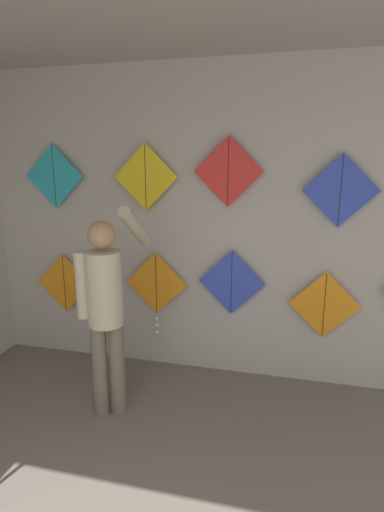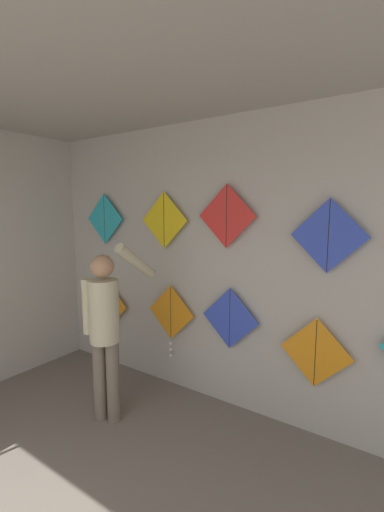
{
  "view_description": "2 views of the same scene",
  "coord_description": "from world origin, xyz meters",
  "px_view_note": "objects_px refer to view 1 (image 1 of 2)",
  "views": [
    {
      "loc": [
        0.47,
        -0.13,
        1.97
      ],
      "look_at": [
        -0.32,
        3.04,
        1.19
      ],
      "focal_mm": 28.0,
      "sensor_mm": 36.0,
      "label": 1
    },
    {
      "loc": [
        1.47,
        0.47,
        1.95
      ],
      "look_at": [
        -0.28,
        3.04,
        1.52
      ],
      "focal_mm": 24.0,
      "sensor_mm": 36.0,
      "label": 2
    }
  ],
  "objects_px": {
    "kite_1": "(156,287)",
    "kite_3": "(324,305)",
    "kite_0": "(64,283)",
    "kite_6": "(145,177)",
    "kite_7": "(228,172)",
    "shopkeeper": "(106,302)",
    "kite_8": "(341,191)",
    "kite_2": "(232,282)",
    "kite_5": "(54,176)"
  },
  "relations": [
    {
      "from": "kite_6",
      "to": "kite_3",
      "type": "bearing_deg",
      "value": 0.0
    },
    {
      "from": "kite_5",
      "to": "kite_7",
      "type": "height_order",
      "value": "kite_7"
    },
    {
      "from": "kite_8",
      "to": "kite_3",
      "type": "bearing_deg",
      "value": 180.0
    },
    {
      "from": "shopkeeper",
      "to": "kite_8",
      "type": "relative_size",
      "value": 2.77
    },
    {
      "from": "kite_0",
      "to": "kite_8",
      "type": "xyz_separation_m",
      "value": [
        2.55,
        0.0,
        0.96
      ]
    },
    {
      "from": "kite_6",
      "to": "kite_7",
      "type": "bearing_deg",
      "value": 0.0
    },
    {
      "from": "kite_0",
      "to": "kite_6",
      "type": "relative_size",
      "value": 1.0
    },
    {
      "from": "kite_6",
      "to": "kite_8",
      "type": "relative_size",
      "value": 1.0
    },
    {
      "from": "kite_0",
      "to": "kite_2",
      "type": "xyz_separation_m",
      "value": [
        1.69,
        0.0,
        0.13
      ]
    },
    {
      "from": "shopkeeper",
      "to": "kite_8",
      "type": "height_order",
      "value": "kite_8"
    },
    {
      "from": "kite_2",
      "to": "kite_3",
      "type": "xyz_separation_m",
      "value": [
        0.81,
        0.0,
        -0.14
      ]
    },
    {
      "from": "kite_2",
      "to": "kite_5",
      "type": "xyz_separation_m",
      "value": [
        -1.71,
        0.0,
        0.92
      ]
    },
    {
      "from": "kite_2",
      "to": "kite_8",
      "type": "bearing_deg",
      "value": 0.0
    },
    {
      "from": "kite_1",
      "to": "kite_3",
      "type": "bearing_deg",
      "value": 0.03
    },
    {
      "from": "kite_5",
      "to": "kite_8",
      "type": "xyz_separation_m",
      "value": [
        2.57,
        0.0,
        -0.09
      ]
    },
    {
      "from": "kite_0",
      "to": "kite_3",
      "type": "bearing_deg",
      "value": 0.0
    },
    {
      "from": "shopkeeper",
      "to": "kite_7",
      "type": "height_order",
      "value": "kite_7"
    },
    {
      "from": "kite_7",
      "to": "kite_6",
      "type": "bearing_deg",
      "value": 180.0
    },
    {
      "from": "kite_6",
      "to": "kite_8",
      "type": "height_order",
      "value": "kite_6"
    },
    {
      "from": "kite_1",
      "to": "kite_2",
      "type": "distance_m",
      "value": 0.72
    },
    {
      "from": "kite_2",
      "to": "kite_7",
      "type": "height_order",
      "value": "kite_7"
    },
    {
      "from": "kite_1",
      "to": "kite_5",
      "type": "distance_m",
      "value": 1.42
    },
    {
      "from": "shopkeeper",
      "to": "kite_3",
      "type": "distance_m",
      "value": 1.84
    },
    {
      "from": "kite_2",
      "to": "kite_6",
      "type": "xyz_separation_m",
      "value": [
        -0.79,
        0.0,
        0.92
      ]
    },
    {
      "from": "kite_0",
      "to": "kite_8",
      "type": "relative_size",
      "value": 1.0
    },
    {
      "from": "kite_2",
      "to": "kite_6",
      "type": "relative_size",
      "value": 1.0
    },
    {
      "from": "kite_0",
      "to": "kite_6",
      "type": "distance_m",
      "value": 1.38
    },
    {
      "from": "shopkeeper",
      "to": "kite_1",
      "type": "relative_size",
      "value": 2.06
    },
    {
      "from": "shopkeeper",
      "to": "kite_8",
      "type": "bearing_deg",
      "value": 5.46
    },
    {
      "from": "kite_3",
      "to": "kite_6",
      "type": "relative_size",
      "value": 1.0
    },
    {
      "from": "kite_0",
      "to": "kite_3",
      "type": "distance_m",
      "value": 2.49
    },
    {
      "from": "kite_1",
      "to": "kite_3",
      "type": "height_order",
      "value": "kite_1"
    },
    {
      "from": "kite_1",
      "to": "kite_6",
      "type": "relative_size",
      "value": 1.35
    },
    {
      "from": "kite_2",
      "to": "kite_1",
      "type": "bearing_deg",
      "value": -179.93
    },
    {
      "from": "kite_8",
      "to": "kite_5",
      "type": "bearing_deg",
      "value": 180.0
    },
    {
      "from": "kite_2",
      "to": "kite_3",
      "type": "height_order",
      "value": "kite_2"
    },
    {
      "from": "kite_2",
      "to": "kite_5",
      "type": "distance_m",
      "value": 1.94
    },
    {
      "from": "kite_0",
      "to": "kite_5",
      "type": "distance_m",
      "value": 1.05
    },
    {
      "from": "kite_3",
      "to": "shopkeeper",
      "type": "bearing_deg",
      "value": -154.06
    },
    {
      "from": "kite_1",
      "to": "kite_5",
      "type": "relative_size",
      "value": 1.35
    },
    {
      "from": "kite_0",
      "to": "kite_1",
      "type": "height_order",
      "value": "kite_1"
    },
    {
      "from": "kite_5",
      "to": "kite_8",
      "type": "height_order",
      "value": "kite_5"
    },
    {
      "from": "shopkeeper",
      "to": "kite_8",
      "type": "distance_m",
      "value": 2.04
    },
    {
      "from": "kite_5",
      "to": "kite_6",
      "type": "xyz_separation_m",
      "value": [
        0.91,
        0.0,
        0.0
      ]
    },
    {
      "from": "kite_8",
      "to": "kite_0",
      "type": "bearing_deg",
      "value": 180.0
    },
    {
      "from": "kite_1",
      "to": "kite_7",
      "type": "distance_m",
      "value": 1.26
    },
    {
      "from": "shopkeeper",
      "to": "kite_1",
      "type": "xyz_separation_m",
      "value": [
        0.13,
        0.8,
        -0.12
      ]
    },
    {
      "from": "kite_1",
      "to": "kite_8",
      "type": "height_order",
      "value": "kite_8"
    },
    {
      "from": "kite_1",
      "to": "kite_2",
      "type": "bearing_deg",
      "value": 0.07
    },
    {
      "from": "kite_3",
      "to": "kite_7",
      "type": "height_order",
      "value": "kite_7"
    }
  ]
}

